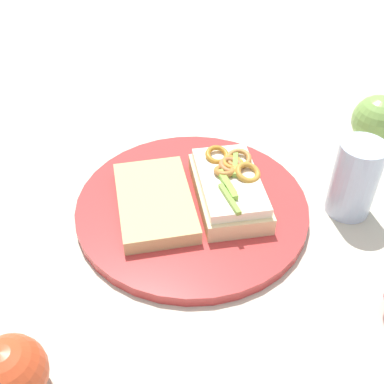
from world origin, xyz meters
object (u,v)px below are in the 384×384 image
Objects in this scene: apple_2 at (377,120)px; plate at (192,207)px; sandwich at (229,186)px; drinking_glass at (355,179)px; bread_slice_side at (155,201)px; apple_1 at (10,373)px.

plate is at bearing -46.46° from apple_2.
sandwich is 1.60× the size of drinking_glass.
bread_slice_side is at bearing -49.06° from apple_2.
apple_2 reaches higher than sandwich.
sandwich is 1.11× the size of bread_slice_side.
apple_1 is at bearing -33.82° from apple_2.
sandwich is (-0.02, 0.05, 0.03)m from plate.
apple_2 is at bearing 146.18° from apple_1.
sandwich is at bearing -43.28° from apple_2.
sandwich is 2.20× the size of apple_2.
drinking_glass is (-0.03, 0.16, 0.02)m from sandwich.
apple_1 is 0.91× the size of apple_2.
plate is 0.05m from bread_slice_side.
sandwich is at bearing 89.02° from bread_slice_side.
drinking_glass is at bearing -12.35° from apple_2.
apple_2 reaches higher than plate.
drinking_glass reaches higher than plate.
drinking_glass reaches higher than sandwich.
drinking_glass reaches higher than bread_slice_side.
drinking_glass is (-0.34, 0.31, 0.02)m from apple_1.
plate is 1.81× the size of sandwich.
sandwich is at bearing -78.36° from drinking_glass.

